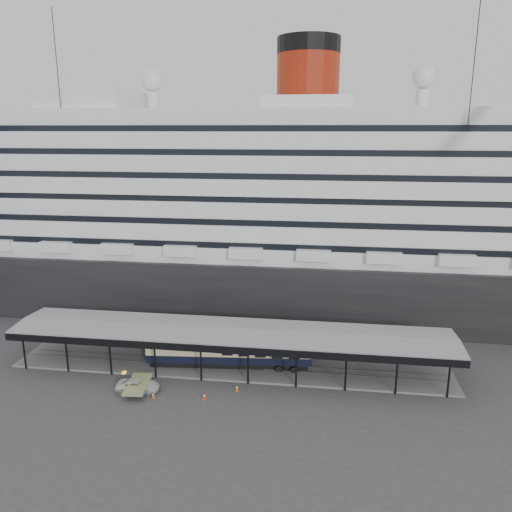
% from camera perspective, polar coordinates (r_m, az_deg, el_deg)
% --- Properties ---
extents(ground, '(200.00, 200.00, 0.00)m').
position_cam_1_polar(ground, '(61.90, -3.78, -14.58)').
color(ground, '#353537').
rests_on(ground, ground).
extents(cruise_ship, '(130.00, 30.00, 43.90)m').
position_cam_1_polar(cruise_ship, '(86.51, 0.32, 6.68)').
color(cruise_ship, black).
rests_on(cruise_ship, ground).
extents(platform_canopy, '(56.00, 9.18, 5.30)m').
position_cam_1_polar(platform_canopy, '(65.19, -2.92, -10.66)').
color(platform_canopy, slate).
rests_on(platform_canopy, ground).
extents(port_truck, '(5.20, 2.80, 1.39)m').
position_cam_1_polar(port_truck, '(61.95, -13.33, -14.21)').
color(port_truck, silver).
rests_on(port_truck, ground).
extents(pullman_carriage, '(21.25, 4.53, 20.71)m').
position_cam_1_polar(pullman_carriage, '(65.15, -3.07, -10.52)').
color(pullman_carriage, black).
rests_on(pullman_carriage, ground).
extents(traffic_cone_left, '(0.39, 0.39, 0.66)m').
position_cam_1_polar(traffic_cone_left, '(60.37, -11.68, -15.32)').
color(traffic_cone_left, '#E6590C').
rests_on(traffic_cone_left, ground).
extents(traffic_cone_mid, '(0.43, 0.43, 0.78)m').
position_cam_1_polar(traffic_cone_mid, '(59.16, -5.93, -15.67)').
color(traffic_cone_mid, '#ED3B0D').
rests_on(traffic_cone_mid, ground).
extents(traffic_cone_right, '(0.52, 0.52, 0.77)m').
position_cam_1_polar(traffic_cone_right, '(60.53, -2.21, -14.85)').
color(traffic_cone_right, '#D1520B').
rests_on(traffic_cone_right, ground).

